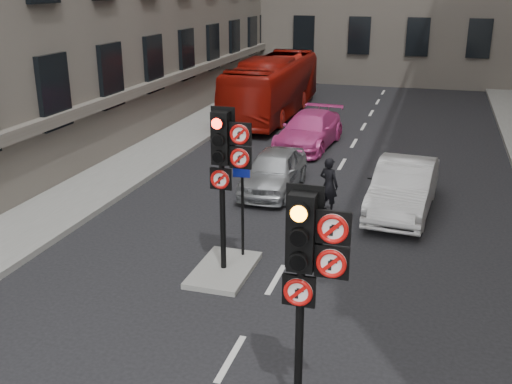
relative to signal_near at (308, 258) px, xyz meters
The scene contains 11 objects.
pavement_left 14.24m from the signal_near, 128.28° to the left, with size 3.00×50.00×0.16m, color gray.
centre_island 5.44m from the signal_near, 123.83° to the left, with size 1.20×2.00×0.12m, color gray.
signal_near is the anchor object (origin of this frame).
signal_far 4.77m from the signal_near, 123.02° to the left, with size 0.91×0.40×3.58m.
car_silver 10.29m from the signal_near, 107.64° to the left, with size 1.52×3.77×1.28m, color #A6AAAE.
car_white 9.16m from the signal_near, 84.64° to the left, with size 1.51×4.34×1.43m, color silver.
car_pink 15.40m from the signal_near, 101.70° to the left, with size 1.86×4.57×1.33m, color #D93F94.
bus_red 21.07m from the signal_near, 106.54° to the left, with size 2.32×9.91×2.76m, color #98130B.
motorcycle 9.35m from the signal_near, 89.08° to the left, with size 0.47×1.67×1.01m, color black.
motorcyclist 8.63m from the signal_near, 97.82° to the left, with size 0.57×0.37×1.56m, color black.
info_sign 5.45m from the signal_near, 117.65° to the left, with size 0.38×0.13×2.21m.
Camera 1 is at (2.93, -6.22, 6.12)m, focal length 42.00 mm.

